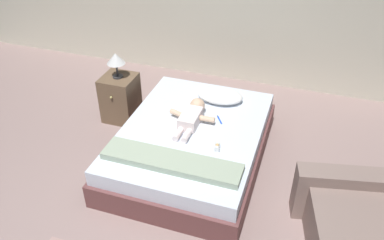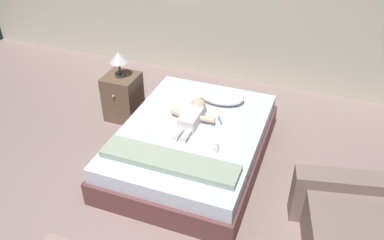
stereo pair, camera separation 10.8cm
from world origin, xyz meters
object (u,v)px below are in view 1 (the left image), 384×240
object	(u,v)px
pillow	(220,96)
nightstand	(120,98)
baby	(192,116)
lamp	(116,59)
toothbrush	(219,119)
bed	(192,144)
baby_bottle	(217,147)

from	to	relation	value
pillow	nightstand	world-z (taller)	nightstand
baby	lamp	xyz separation A→B (m)	(-1.04, 0.37, 0.32)
lamp	pillow	bearing A→B (deg)	6.14
toothbrush	lamp	xyz separation A→B (m)	(-1.31, 0.25, 0.38)
bed	lamp	distance (m)	1.33
baby_bottle	pillow	bearing A→B (deg)	103.50
baby	lamp	size ratio (longest dim) A/B	2.15
baby_bottle	bed	bearing A→B (deg)	143.27
pillow	toothbrush	world-z (taller)	pillow
nightstand	pillow	bearing A→B (deg)	6.14
nightstand	baby_bottle	distance (m)	1.61
bed	lamp	bearing A→B (deg)	155.81
toothbrush	nightstand	xyz separation A→B (m)	(-1.31, 0.25, -0.14)
toothbrush	baby_bottle	world-z (taller)	baby_bottle
pillow	nightstand	xyz separation A→B (m)	(-1.21, -0.13, -0.19)
bed	pillow	distance (m)	0.69
pillow	nightstand	bearing A→B (deg)	-173.86
baby_bottle	toothbrush	bearing A→B (deg)	102.99
pillow	lamp	xyz separation A→B (m)	(-1.21, -0.13, 0.32)
toothbrush	nightstand	size ratio (longest dim) A/B	0.25
bed	nightstand	distance (m)	1.19
nightstand	bed	bearing A→B (deg)	-24.19
bed	toothbrush	distance (m)	0.39
baby	lamp	distance (m)	1.15
bed	baby_bottle	distance (m)	0.48
bed	baby	size ratio (longest dim) A/B	2.99
nightstand	toothbrush	bearing A→B (deg)	-10.86
toothbrush	lamp	size ratio (longest dim) A/B	0.47
baby	baby_bottle	world-z (taller)	baby
baby	nightstand	bearing A→B (deg)	160.53
bed	nightstand	world-z (taller)	nightstand
bed	baby_bottle	world-z (taller)	baby_bottle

